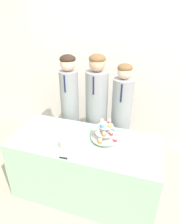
{
  "coord_description": "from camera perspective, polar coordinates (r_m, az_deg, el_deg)",
  "views": [
    {
      "loc": [
        0.61,
        -1.32,
        2.04
      ],
      "look_at": [
        0.04,
        0.41,
        1.1
      ],
      "focal_mm": 32.0,
      "sensor_mm": 36.0,
      "label": 1
    }
  ],
  "objects": [
    {
      "name": "ground_plane",
      "position": [
        2.5,
        -4.34,
        -27.33
      ],
      "size": [
        16.0,
        16.0,
        0.0
      ],
      "primitive_type": "plane",
      "color": "#ADA38E"
    },
    {
      "name": "wall_back",
      "position": [
        3.09,
        6.57,
        14.24
      ],
      "size": [
        9.0,
        0.06,
        2.7
      ],
      "color": "silver",
      "rests_on": "ground_plane"
    },
    {
      "name": "table",
      "position": [
        2.44,
        -1.27,
        -15.42
      ],
      "size": [
        1.64,
        0.74,
        0.76
      ],
      "color": "#A8DBB2",
      "rests_on": "ground_plane"
    },
    {
      "name": "round_cake",
      "position": [
        2.09,
        -6.26,
        -8.86
      ],
      "size": [
        0.21,
        0.21,
        0.1
      ],
      "color": "white",
      "rests_on": "table"
    },
    {
      "name": "cake_knife",
      "position": [
        1.97,
        -6.09,
        -13.19
      ],
      "size": [
        0.27,
        0.04,
        0.01
      ],
      "rotation": [
        0.0,
        0.0,
        0.07
      ],
      "color": "silver",
      "rests_on": "table"
    },
    {
      "name": "cupcake_stand",
      "position": [
        2.14,
        4.44,
        -5.53
      ],
      "size": [
        0.29,
        0.29,
        0.26
      ],
      "color": "silver",
      "rests_on": "table"
    },
    {
      "name": "student_0",
      "position": [
        2.78,
        -5.54,
        0.14
      ],
      "size": [
        0.24,
        0.25,
        1.55
      ],
      "color": "#939399",
      "rests_on": "ground_plane"
    },
    {
      "name": "student_1",
      "position": [
        2.67,
        1.96,
        -1.17
      ],
      "size": [
        0.28,
        0.29,
        1.58
      ],
      "color": "#939399",
      "rests_on": "ground_plane"
    },
    {
      "name": "student_2",
      "position": [
        2.63,
        8.85,
        -3.07
      ],
      "size": [
        0.25,
        0.26,
        1.49
      ],
      "color": "#939399",
      "rests_on": "ground_plane"
    }
  ]
}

